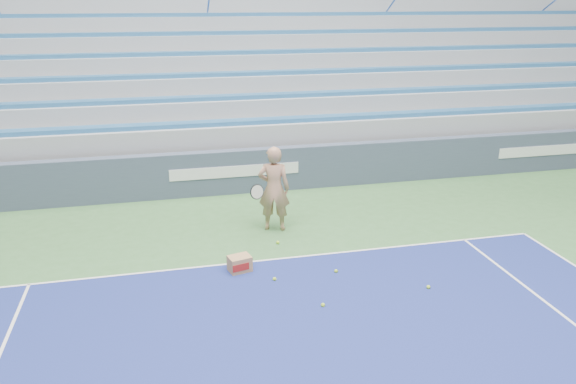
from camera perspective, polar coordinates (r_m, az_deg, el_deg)
The scene contains 9 objects.
sponsor_barrier at distance 14.05m, azimuth -5.45°, elevation 2.08°, with size 30.00×0.32×1.10m.
bleachers at distance 19.26m, azimuth -8.06°, elevation 12.12°, with size 31.00×9.15×7.30m.
tennis_player at distance 11.63m, azimuth -1.45°, elevation 0.34°, with size 0.99×0.92×1.81m.
ball_box at distance 10.15m, azimuth -4.93°, elevation -7.28°, with size 0.45×0.38×0.29m.
tennis_ball_0 at distance 10.15m, azimuth 4.91°, elevation -8.01°, with size 0.07×0.07×0.07m, color #B6E42E.
tennis_ball_1 at distance 11.23m, azimuth -1.04°, elevation -5.14°, with size 0.07×0.07×0.07m, color #B6E42E.
tennis_ball_2 at distance 9.85m, azimuth -1.38°, elevation -8.83°, with size 0.07×0.07×0.07m, color #B6E42E.
tennis_ball_3 at distance 9.10m, azimuth 3.57°, elevation -11.39°, with size 0.07×0.07×0.07m, color #B6E42E.
tennis_ball_4 at distance 9.88m, azimuth 14.08°, elevation -9.36°, with size 0.07×0.07×0.07m, color #B6E42E.
Camera 1 is at (-1.74, 2.56, 4.65)m, focal length 35.00 mm.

